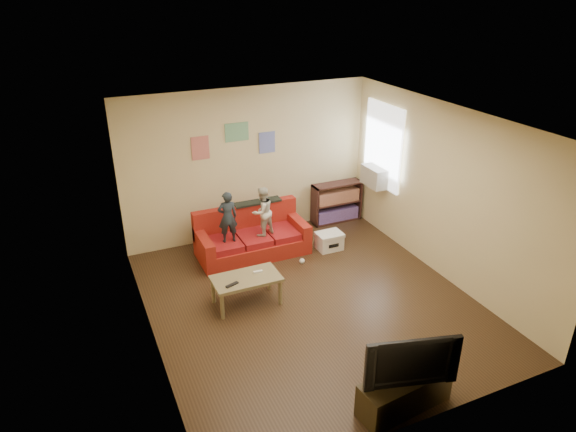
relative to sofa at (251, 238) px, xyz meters
name	(u,v)px	position (x,y,z in m)	size (l,w,h in m)	color
room_shell	(312,219)	(0.26, -1.76, 1.07)	(4.52, 5.02, 2.72)	#3F2B19
sofa	(251,238)	(0.00, 0.00, 0.00)	(1.86, 0.86, 0.82)	#A52116
child_a	(228,217)	(-0.45, -0.16, 0.55)	(0.32, 0.21, 0.87)	#212931
child_b	(262,212)	(0.15, -0.16, 0.54)	(0.41, 0.32, 0.85)	beige
coffee_table	(246,281)	(-0.60, -1.41, 0.10)	(0.97, 0.53, 0.44)	olive
remote	(232,285)	(-0.85, -1.53, 0.17)	(0.20, 0.05, 0.02)	black
game_controller	(258,272)	(-0.40, -1.36, 0.18)	(0.14, 0.04, 0.03)	white
bookshelf	(336,204)	(1.96, 0.54, 0.07)	(0.98, 0.29, 0.78)	#3C201B
window	(383,146)	(2.48, -0.11, 1.36)	(0.04, 1.08, 1.48)	white
ac_unit	(375,176)	(2.36, -0.11, 0.80)	(0.28, 0.55, 0.35)	#B7B2A3
artwork_left	(200,148)	(-0.59, 0.72, 1.47)	(0.30, 0.01, 0.40)	#D87266
artwork_center	(237,132)	(0.06, 0.72, 1.67)	(0.42, 0.01, 0.32)	#72B27F
artwork_right	(267,142)	(0.61, 0.72, 1.42)	(0.30, 0.01, 0.38)	#727FCC
file_box	(329,241)	(1.28, -0.44, -0.12)	(0.44, 0.34, 0.31)	white
tv_stand	(404,393)	(0.29, -4.01, -0.07)	(1.08, 0.36, 0.40)	#352A15
television	(409,357)	(0.29, -4.01, 0.42)	(1.02, 0.13, 0.59)	black
tissue	(302,261)	(0.63, -0.71, -0.23)	(0.09, 0.09, 0.09)	white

